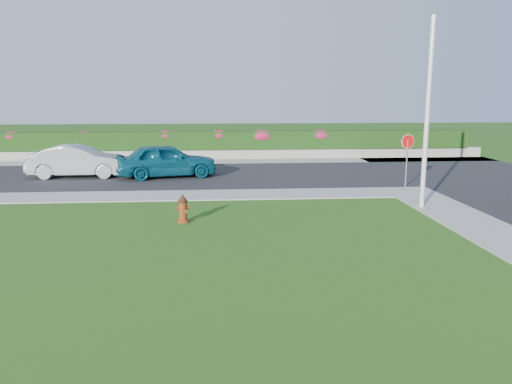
{
  "coord_description": "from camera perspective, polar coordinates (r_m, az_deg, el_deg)",
  "views": [
    {
      "loc": [
        -0.8,
        -10.34,
        3.88
      ],
      "look_at": [
        0.38,
        4.96,
        0.9
      ],
      "focal_mm": 35.0,
      "sensor_mm": 36.0,
      "label": 1
    }
  ],
  "objects": [
    {
      "name": "sidewalk_beyond",
      "position": [
        29.6,
        -4.75,
        3.46
      ],
      "size": [
        34.0,
        2.0,
        0.04
      ],
      "primitive_type": "cube",
      "color": "gray",
      "rests_on": "ground"
    },
    {
      "name": "retaining_wall",
      "position": [
        31.05,
        -4.74,
        4.34
      ],
      "size": [
        34.0,
        0.4,
        0.6
      ],
      "primitive_type": "cube",
      "color": "gray",
      "rests_on": "ground"
    },
    {
      "name": "street_far",
      "position": [
        25.0,
        -14.01,
        1.78
      ],
      "size": [
        26.0,
        8.0,
        0.04
      ],
      "primitive_type": "cube",
      "color": "black",
      "rests_on": "ground"
    },
    {
      "name": "flower_clump_a",
      "position": [
        33.28,
        -26.15,
        5.72
      ],
      "size": [
        1.17,
        0.75,
        0.59
      ],
      "primitive_type": "ellipsoid",
      "color": "#C42154",
      "rests_on": "hedge"
    },
    {
      "name": "stop_sign",
      "position": [
        21.94,
        16.92,
        4.77
      ],
      "size": [
        0.62,
        0.15,
        2.3
      ],
      "rotation": [
        0.0,
        0.0,
        -0.18
      ],
      "color": "slate",
      "rests_on": "ground"
    },
    {
      "name": "hedge",
      "position": [
        31.06,
        -4.77,
        5.92
      ],
      "size": [
        32.0,
        0.9,
        1.1
      ],
      "primitive_type": "cube",
      "color": "black",
      "rests_on": "retaining_wall"
    },
    {
      "name": "fire_hydrant",
      "position": [
        15.59,
        -8.35,
        -1.98
      ],
      "size": [
        0.45,
        0.43,
        0.87
      ],
      "rotation": [
        0.0,
        0.0,
        0.32
      ],
      "color": "#4D220C",
      "rests_on": "ground"
    },
    {
      "name": "flower_clump_f",
      "position": [
        31.59,
        7.35,
        6.46
      ],
      "size": [
        1.36,
        0.87,
        0.68
      ],
      "primitive_type": "ellipsoid",
      "color": "#C42154",
      "rests_on": "hedge"
    },
    {
      "name": "flower_clump_e",
      "position": [
        31.06,
        0.66,
        6.43
      ],
      "size": [
        1.47,
        0.95,
        0.74
      ],
      "primitive_type": "ellipsoid",
      "color": "#C42154",
      "rests_on": "hedge"
    },
    {
      "name": "sedan_teal",
      "position": [
        24.12,
        -10.19,
        3.58
      ],
      "size": [
        5.0,
        2.9,
        1.6
      ],
      "primitive_type": "imported",
      "rotation": [
        0.0,
        0.0,
        1.8
      ],
      "color": "#0D4E65",
      "rests_on": "street_far"
    },
    {
      "name": "curb_corner",
      "position": [
        21.21,
        17.27,
        0.01
      ],
      "size": [
        2.0,
        2.0,
        0.04
      ],
      "primitive_type": "cube",
      "color": "gray",
      "rests_on": "ground"
    },
    {
      "name": "flower_clump_d",
      "position": [
        30.94,
        -4.29,
        6.48
      ],
      "size": [
        1.21,
        0.78,
        0.6
      ],
      "primitive_type": "ellipsoid",
      "color": "#C42154",
      "rests_on": "hedge"
    },
    {
      "name": "sedan_silver",
      "position": [
        25.22,
        -19.6,
        3.34
      ],
      "size": [
        4.61,
        1.62,
        1.52
      ],
      "primitive_type": "imported",
      "rotation": [
        0.0,
        0.0,
        1.57
      ],
      "color": "#B0B3B8",
      "rests_on": "street_far"
    },
    {
      "name": "utility_pole",
      "position": [
        18.07,
        19.0,
        8.36
      ],
      "size": [
        0.16,
        0.16,
        6.47
      ],
      "primitive_type": "cylinder",
      "color": "silver",
      "rests_on": "ground"
    },
    {
      "name": "ground",
      "position": [
        11.08,
        0.02,
        -9.52
      ],
      "size": [
        120.0,
        120.0,
        0.0
      ],
      "primitive_type": "plane",
      "color": "black",
      "rests_on": "ground"
    },
    {
      "name": "flower_clump_c",
      "position": [
        31.1,
        -10.31,
        6.37
      ],
      "size": [
        1.17,
        0.75,
        0.59
      ],
      "primitive_type": "ellipsoid",
      "color": "#C42154",
      "rests_on": "hedge"
    },
    {
      "name": "sidewalk_far",
      "position": [
        20.4,
        -19.07,
        -0.53
      ],
      "size": [
        24.0,
        2.0,
        0.04
      ],
      "primitive_type": "cube",
      "color": "gray",
      "rests_on": "ground"
    },
    {
      "name": "flower_clump_b",
      "position": [
        31.96,
        -19.04,
        6.12
      ],
      "size": [
        1.02,
        0.66,
        0.51
      ],
      "primitive_type": "ellipsoid",
      "color": "#C42154",
      "rests_on": "hedge"
    }
  ]
}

